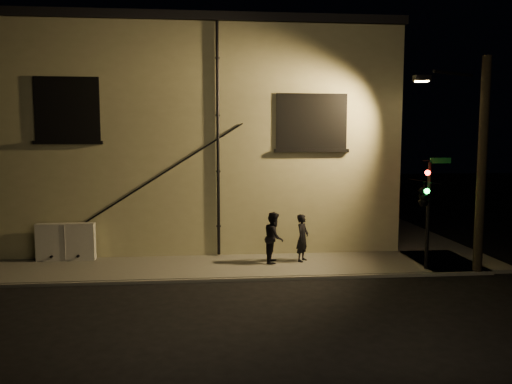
{
  "coord_description": "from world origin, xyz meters",
  "views": [
    {
      "loc": [
        -2.11,
        -15.03,
        4.38
      ],
      "look_at": [
        -0.54,
        1.8,
        2.56
      ],
      "focal_mm": 35.0,
      "sensor_mm": 36.0,
      "label": 1
    }
  ],
  "objects": [
    {
      "name": "pedestrian_a",
      "position": [
        1.09,
        1.8,
        0.94
      ],
      "size": [
        0.66,
        0.72,
        1.65
      ],
      "primitive_type": "imported",
      "rotation": [
        0.0,
        0.0,
        0.99
      ],
      "color": "black",
      "rests_on": "sidewalk"
    },
    {
      "name": "pedestrian_b",
      "position": [
        0.08,
        1.7,
        1.0
      ],
      "size": [
        0.83,
        0.97,
        1.75
      ],
      "primitive_type": "imported",
      "rotation": [
        0.0,
        0.0,
        1.36
      ],
      "color": "black",
      "rests_on": "sidewalk"
    },
    {
      "name": "traffic_signal",
      "position": [
        4.76,
        0.32,
        2.58
      ],
      "size": [
        1.22,
        2.13,
        3.64
      ],
      "color": "black",
      "rests_on": "sidewalk"
    },
    {
      "name": "ground",
      "position": [
        0.0,
        0.0,
        0.0
      ],
      "size": [
        90.0,
        90.0,
        0.0
      ],
      "primitive_type": "plane",
      "color": "black"
    },
    {
      "name": "building",
      "position": [
        -3.0,
        8.99,
        4.4
      ],
      "size": [
        16.2,
        12.23,
        8.8
      ],
      "color": "tan",
      "rests_on": "ground"
    },
    {
      "name": "utility_cabinet",
      "position": [
        -7.15,
        2.7,
        0.78
      ],
      "size": [
        1.99,
        0.34,
        1.31
      ],
      "primitive_type": "cube",
      "color": "#BBBAB2",
      "rests_on": "sidewalk"
    },
    {
      "name": "sidewalk",
      "position": [
        1.22,
        4.39,
        0.06
      ],
      "size": [
        21.0,
        16.0,
        0.12
      ],
      "color": "#5B5B52",
      "rests_on": "ground"
    },
    {
      "name": "streetlamp_pole",
      "position": [
        6.41,
        0.13,
        3.7
      ],
      "size": [
        2.02,
        1.38,
        6.94
      ],
      "color": "black",
      "rests_on": "ground"
    }
  ]
}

